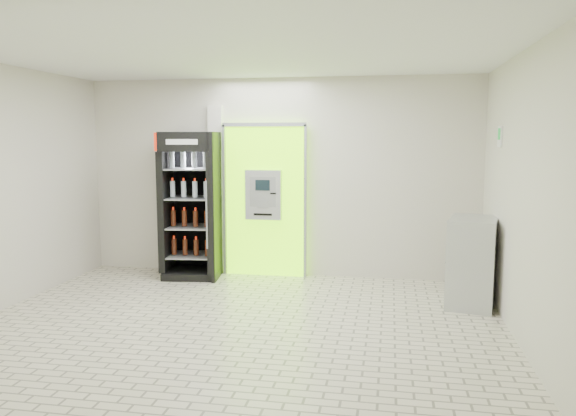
# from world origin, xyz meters

# --- Properties ---
(ground) EXTENTS (6.00, 6.00, 0.00)m
(ground) POSITION_xyz_m (0.00, 0.00, 0.00)
(ground) COLOR beige
(ground) RESTS_ON ground
(room_shell) EXTENTS (6.00, 6.00, 6.00)m
(room_shell) POSITION_xyz_m (0.00, 0.00, 1.84)
(room_shell) COLOR beige
(room_shell) RESTS_ON ground
(atm_assembly) EXTENTS (1.30, 0.24, 2.33)m
(atm_assembly) POSITION_xyz_m (-0.20, 2.41, 1.17)
(atm_assembly) COLOR #78E703
(atm_assembly) RESTS_ON ground
(pillar) EXTENTS (0.22, 0.11, 2.60)m
(pillar) POSITION_xyz_m (-0.98, 2.45, 1.30)
(pillar) COLOR silver
(pillar) RESTS_ON ground
(beverage_cooler) EXTENTS (0.91, 0.84, 2.19)m
(beverage_cooler) POSITION_xyz_m (-1.26, 2.13, 1.05)
(beverage_cooler) COLOR black
(beverage_cooler) RESTS_ON ground
(steel_cabinet) EXTENTS (0.73, 0.93, 1.11)m
(steel_cabinet) POSITION_xyz_m (2.71, 1.33, 0.55)
(steel_cabinet) COLOR #B0B3B8
(steel_cabinet) RESTS_ON ground
(exit_sign) EXTENTS (0.02, 0.22, 0.26)m
(exit_sign) POSITION_xyz_m (2.99, 1.40, 2.12)
(exit_sign) COLOR white
(exit_sign) RESTS_ON room_shell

